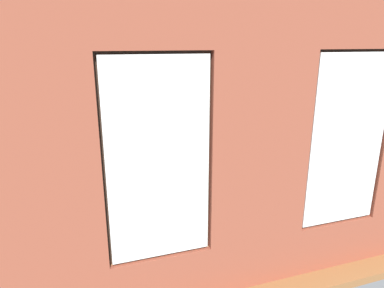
{
  "coord_description": "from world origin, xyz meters",
  "views": [
    {
      "loc": [
        1.77,
        5.59,
        2.73
      ],
      "look_at": [
        0.03,
        0.4,
        1.1
      ],
      "focal_mm": 32.0,
      "sensor_mm": 36.0,
      "label": 1
    }
  ],
  "objects_px": {
    "media_console": "(19,218)",
    "potted_plant_mid_room_small": "(196,158)",
    "papasan_chair": "(136,153)",
    "cup_ceramic": "(174,175)",
    "potted_plant_by_left_couch": "(255,147)",
    "table_plant_small": "(193,173)",
    "potted_plant_between_couches": "(266,198)",
    "couch_by_window": "(174,240)",
    "couch_left": "(305,167)",
    "tv_flatscreen": "(14,184)",
    "coffee_table": "(185,181)",
    "remote_silver": "(185,178)",
    "potted_plant_foreground_right": "(48,144)",
    "potted_plant_near_tv": "(52,220)",
    "potted_plant_corner_near_left": "(259,118)"
  },
  "relations": [
    {
      "from": "couch_left",
      "to": "media_console",
      "type": "xyz_separation_m",
      "value": [
        5.18,
        0.24,
        -0.1
      ]
    },
    {
      "from": "couch_by_window",
      "to": "coffee_table",
      "type": "xyz_separation_m",
      "value": [
        -0.68,
        -1.68,
        0.04
      ]
    },
    {
      "from": "papasan_chair",
      "to": "potted_plant_foreground_right",
      "type": "height_order",
      "value": "potted_plant_foreground_right"
    },
    {
      "from": "table_plant_small",
      "to": "coffee_table",
      "type": "bearing_deg",
      "value": -51.4
    },
    {
      "from": "remote_silver",
      "to": "table_plant_small",
      "type": "bearing_deg",
      "value": 50.13
    },
    {
      "from": "couch_by_window",
      "to": "cup_ceramic",
      "type": "xyz_separation_m",
      "value": [
        -0.51,
        -1.79,
        0.14
      ]
    },
    {
      "from": "potted_plant_near_tv",
      "to": "potted_plant_foreground_right",
      "type": "bearing_deg",
      "value": -85.66
    },
    {
      "from": "tv_flatscreen",
      "to": "potted_plant_between_couches",
      "type": "bearing_deg",
      "value": 156.78
    },
    {
      "from": "potted_plant_corner_near_left",
      "to": "couch_left",
      "type": "bearing_deg",
      "value": 86.1
    },
    {
      "from": "media_console",
      "to": "potted_plant_mid_room_small",
      "type": "bearing_deg",
      "value": -157.8
    },
    {
      "from": "potted_plant_by_left_couch",
      "to": "table_plant_small",
      "type": "bearing_deg",
      "value": 36.07
    },
    {
      "from": "table_plant_small",
      "to": "potted_plant_mid_room_small",
      "type": "height_order",
      "value": "table_plant_small"
    },
    {
      "from": "couch_by_window",
      "to": "cup_ceramic",
      "type": "bearing_deg",
      "value": -105.82
    },
    {
      "from": "media_console",
      "to": "potted_plant_between_couches",
      "type": "height_order",
      "value": "potted_plant_between_couches"
    },
    {
      "from": "remote_silver",
      "to": "papasan_chair",
      "type": "relative_size",
      "value": 0.17
    },
    {
      "from": "tv_flatscreen",
      "to": "papasan_chair",
      "type": "height_order",
      "value": "tv_flatscreen"
    },
    {
      "from": "tv_flatscreen",
      "to": "potted_plant_near_tv",
      "type": "distance_m",
      "value": 1.1
    },
    {
      "from": "couch_left",
      "to": "tv_flatscreen",
      "type": "distance_m",
      "value": 5.2
    },
    {
      "from": "papasan_chair",
      "to": "couch_by_window",
      "type": "bearing_deg",
      "value": 88.26
    },
    {
      "from": "table_plant_small",
      "to": "potted_plant_near_tv",
      "type": "bearing_deg",
      "value": 25.09
    },
    {
      "from": "remote_silver",
      "to": "cup_ceramic",
      "type": "bearing_deg",
      "value": -110.53
    },
    {
      "from": "table_plant_small",
      "to": "potted_plant_by_left_couch",
      "type": "height_order",
      "value": "table_plant_small"
    },
    {
      "from": "couch_by_window",
      "to": "potted_plant_by_left_couch",
      "type": "bearing_deg",
      "value": -132.77
    },
    {
      "from": "couch_by_window",
      "to": "coffee_table",
      "type": "bearing_deg",
      "value": -111.98
    },
    {
      "from": "couch_by_window",
      "to": "papasan_chair",
      "type": "height_order",
      "value": "couch_by_window"
    },
    {
      "from": "cup_ceramic",
      "to": "potted_plant_near_tv",
      "type": "relative_size",
      "value": 0.12
    },
    {
      "from": "media_console",
      "to": "papasan_chair",
      "type": "distance_m",
      "value": 2.87
    },
    {
      "from": "table_plant_small",
      "to": "potted_plant_near_tv",
      "type": "distance_m",
      "value": 2.45
    },
    {
      "from": "papasan_chair",
      "to": "potted_plant_foreground_right",
      "type": "xyz_separation_m",
      "value": [
        1.79,
        -0.41,
        0.25
      ]
    },
    {
      "from": "couch_by_window",
      "to": "remote_silver",
      "type": "distance_m",
      "value": 1.82
    },
    {
      "from": "cup_ceramic",
      "to": "potted_plant_between_couches",
      "type": "height_order",
      "value": "potted_plant_between_couches"
    },
    {
      "from": "potted_plant_foreground_right",
      "to": "potted_plant_by_left_couch",
      "type": "xyz_separation_m",
      "value": [
        -4.48,
        0.79,
        -0.27
      ]
    },
    {
      "from": "papasan_chair",
      "to": "potted_plant_corner_near_left",
      "type": "relative_size",
      "value": 0.75
    },
    {
      "from": "media_console",
      "to": "cup_ceramic",
      "type": "bearing_deg",
      "value": -172.23
    },
    {
      "from": "potted_plant_foreground_right",
      "to": "potted_plant_by_left_couch",
      "type": "bearing_deg",
      "value": 169.97
    },
    {
      "from": "potted_plant_foreground_right",
      "to": "potted_plant_by_left_couch",
      "type": "height_order",
      "value": "potted_plant_foreground_right"
    },
    {
      "from": "table_plant_small",
      "to": "media_console",
      "type": "distance_m",
      "value": 2.79
    },
    {
      "from": "potted_plant_foreground_right",
      "to": "table_plant_small",
      "type": "bearing_deg",
      "value": 137.56
    },
    {
      "from": "couch_by_window",
      "to": "media_console",
      "type": "xyz_separation_m",
      "value": [
        1.98,
        -1.45,
        -0.1
      ]
    },
    {
      "from": "papasan_chair",
      "to": "cup_ceramic",
      "type": "bearing_deg",
      "value": 104.07
    },
    {
      "from": "cup_ceramic",
      "to": "table_plant_small",
      "type": "relative_size",
      "value": 0.39
    },
    {
      "from": "tv_flatscreen",
      "to": "potted_plant_foreground_right",
      "type": "bearing_deg",
      "value": -97.26
    },
    {
      "from": "potted_plant_foreground_right",
      "to": "potted_plant_by_left_couch",
      "type": "distance_m",
      "value": 4.55
    },
    {
      "from": "couch_left",
      "to": "potted_plant_between_couches",
      "type": "xyz_separation_m",
      "value": [
        1.88,
        1.65,
        0.37
      ]
    },
    {
      "from": "potted_plant_mid_room_small",
      "to": "potted_plant_by_left_couch",
      "type": "xyz_separation_m",
      "value": [
        -1.52,
        -0.24,
        0.04
      ]
    },
    {
      "from": "potted_plant_corner_near_left",
      "to": "couch_by_window",
      "type": "bearing_deg",
      "value": 49.05
    },
    {
      "from": "potted_plant_mid_room_small",
      "to": "coffee_table",
      "type": "bearing_deg",
      "value": 61.72
    },
    {
      "from": "tv_flatscreen",
      "to": "table_plant_small",
      "type": "bearing_deg",
      "value": -177.93
    },
    {
      "from": "remote_silver",
      "to": "tv_flatscreen",
      "type": "bearing_deg",
      "value": -73.54
    },
    {
      "from": "papasan_chair",
      "to": "potted_plant_between_couches",
      "type": "relative_size",
      "value": 0.69
    }
  ]
}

